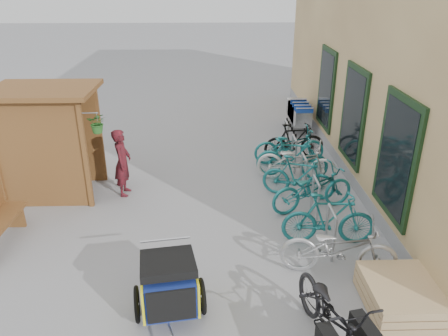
{
  "coord_description": "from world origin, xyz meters",
  "views": [
    {
      "loc": [
        0.26,
        -6.39,
        4.52
      ],
      "look_at": [
        0.5,
        1.5,
        1.0
      ],
      "focal_mm": 35.0,
      "sensor_mm": 36.0,
      "label": 1
    }
  ],
  "objects_px": {
    "shopping_carts": "(299,112)",
    "bike_3": "(298,177)",
    "person_kiosk": "(122,162)",
    "bike_4": "(297,161)",
    "pallet_stack": "(400,296)",
    "bike_5": "(292,158)",
    "bike_1": "(329,219)",
    "kiosk": "(44,128)",
    "cargo_bike": "(333,319)",
    "bike_6": "(289,146)",
    "bike_0": "(339,248)",
    "bike_2": "(313,189)",
    "bike_7": "(294,141)",
    "child_trailer": "(169,283)"
  },
  "relations": [
    {
      "from": "shopping_carts",
      "to": "bike_3",
      "type": "relative_size",
      "value": 1.12
    },
    {
      "from": "person_kiosk",
      "to": "bike_4",
      "type": "bearing_deg",
      "value": -80.63
    },
    {
      "from": "pallet_stack",
      "to": "bike_5",
      "type": "bearing_deg",
      "value": 100.3
    },
    {
      "from": "pallet_stack",
      "to": "bike_1",
      "type": "xyz_separation_m",
      "value": [
        -0.66,
        1.71,
        0.29
      ]
    },
    {
      "from": "bike_1",
      "to": "kiosk",
      "type": "bearing_deg",
      "value": 72.48
    },
    {
      "from": "cargo_bike",
      "to": "bike_6",
      "type": "height_order",
      "value": "cargo_bike"
    },
    {
      "from": "bike_1",
      "to": "bike_4",
      "type": "relative_size",
      "value": 0.9
    },
    {
      "from": "kiosk",
      "to": "bike_4",
      "type": "distance_m",
      "value": 5.65
    },
    {
      "from": "bike_4",
      "to": "bike_6",
      "type": "bearing_deg",
      "value": 15.61
    },
    {
      "from": "bike_1",
      "to": "bike_5",
      "type": "xyz_separation_m",
      "value": [
        -0.17,
        2.83,
        0.01
      ]
    },
    {
      "from": "bike_1",
      "to": "bike_3",
      "type": "distance_m",
      "value": 1.83
    },
    {
      "from": "cargo_bike",
      "to": "bike_0",
      "type": "distance_m",
      "value": 1.64
    },
    {
      "from": "bike_4",
      "to": "bike_5",
      "type": "height_order",
      "value": "bike_5"
    },
    {
      "from": "kiosk",
      "to": "bike_6",
      "type": "distance_m",
      "value": 5.85
    },
    {
      "from": "bike_4",
      "to": "person_kiosk",
      "type": "bearing_deg",
      "value": 113.82
    },
    {
      "from": "kiosk",
      "to": "bike_2",
      "type": "height_order",
      "value": "kiosk"
    },
    {
      "from": "shopping_carts",
      "to": "cargo_bike",
      "type": "distance_m",
      "value": 8.97
    },
    {
      "from": "bike_6",
      "to": "bike_7",
      "type": "xyz_separation_m",
      "value": [
        0.18,
        0.3,
        0.01
      ]
    },
    {
      "from": "bike_1",
      "to": "bike_5",
      "type": "height_order",
      "value": "bike_5"
    },
    {
      "from": "shopping_carts",
      "to": "child_trailer",
      "type": "height_order",
      "value": "child_trailer"
    },
    {
      "from": "cargo_bike",
      "to": "bike_1",
      "type": "relative_size",
      "value": 1.2
    },
    {
      "from": "bike_0",
      "to": "bike_6",
      "type": "bearing_deg",
      "value": 10.07
    },
    {
      "from": "person_kiosk",
      "to": "bike_3",
      "type": "bearing_deg",
      "value": -92.72
    },
    {
      "from": "bike_4",
      "to": "bike_5",
      "type": "distance_m",
      "value": 0.19
    },
    {
      "from": "bike_0",
      "to": "bike_4",
      "type": "relative_size",
      "value": 1.0
    },
    {
      "from": "cargo_bike",
      "to": "bike_3",
      "type": "bearing_deg",
      "value": 73.11
    },
    {
      "from": "bike_7",
      "to": "person_kiosk",
      "type": "bearing_deg",
      "value": 108.04
    },
    {
      "from": "pallet_stack",
      "to": "bike_7",
      "type": "distance_m",
      "value": 5.75
    },
    {
      "from": "bike_2",
      "to": "bike_4",
      "type": "bearing_deg",
      "value": -14.88
    },
    {
      "from": "child_trailer",
      "to": "bike_5",
      "type": "bearing_deg",
      "value": 52.22
    },
    {
      "from": "cargo_bike",
      "to": "bike_1",
      "type": "bearing_deg",
      "value": 65.05
    },
    {
      "from": "shopping_carts",
      "to": "bike_3",
      "type": "xyz_separation_m",
      "value": [
        -0.86,
        -4.6,
        -0.07
      ]
    },
    {
      "from": "pallet_stack",
      "to": "cargo_bike",
      "type": "height_order",
      "value": "cargo_bike"
    },
    {
      "from": "kiosk",
      "to": "bike_6",
      "type": "height_order",
      "value": "kiosk"
    },
    {
      "from": "bike_5",
      "to": "bike_6",
      "type": "relative_size",
      "value": 0.94
    },
    {
      "from": "pallet_stack",
      "to": "person_kiosk",
      "type": "bearing_deg",
      "value": 140.92
    },
    {
      "from": "child_trailer",
      "to": "bike_4",
      "type": "height_order",
      "value": "bike_4"
    },
    {
      "from": "kiosk",
      "to": "shopping_carts",
      "type": "xyz_separation_m",
      "value": [
        6.28,
        4.27,
        -1.0
      ]
    },
    {
      "from": "bike_1",
      "to": "bike_4",
      "type": "bearing_deg",
      "value": 5.38
    },
    {
      "from": "bike_1",
      "to": "bike_3",
      "type": "bearing_deg",
      "value": 9.77
    },
    {
      "from": "bike_4",
      "to": "kiosk",
      "type": "bearing_deg",
      "value": 110.9
    },
    {
      "from": "child_trailer",
      "to": "bike_6",
      "type": "bearing_deg",
      "value": 55.58
    },
    {
      "from": "cargo_bike",
      "to": "bike_5",
      "type": "xyz_separation_m",
      "value": [
        0.39,
        5.28,
        0.01
      ]
    },
    {
      "from": "shopping_carts",
      "to": "bike_2",
      "type": "distance_m",
      "value": 5.23
    },
    {
      "from": "pallet_stack",
      "to": "bike_4",
      "type": "height_order",
      "value": "bike_4"
    },
    {
      "from": "cargo_bike",
      "to": "bike_1",
      "type": "distance_m",
      "value": 2.52
    },
    {
      "from": "bike_3",
      "to": "bike_4",
      "type": "height_order",
      "value": "bike_4"
    },
    {
      "from": "bike_0",
      "to": "bike_1",
      "type": "height_order",
      "value": "bike_1"
    },
    {
      "from": "shopping_carts",
      "to": "bike_1",
      "type": "xyz_separation_m",
      "value": [
        -0.66,
        -6.43,
        -0.05
      ]
    },
    {
      "from": "cargo_bike",
      "to": "bike_0",
      "type": "bearing_deg",
      "value": 60.04
    }
  ]
}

